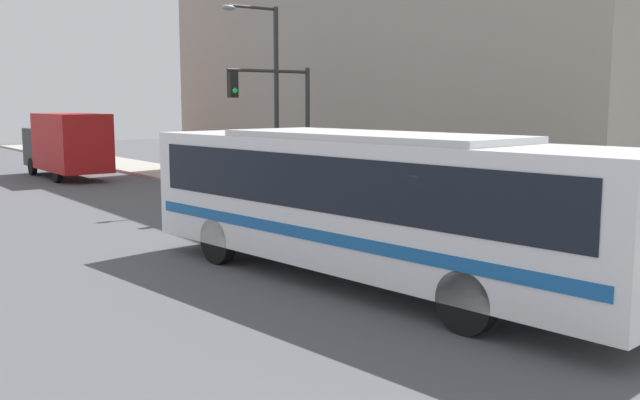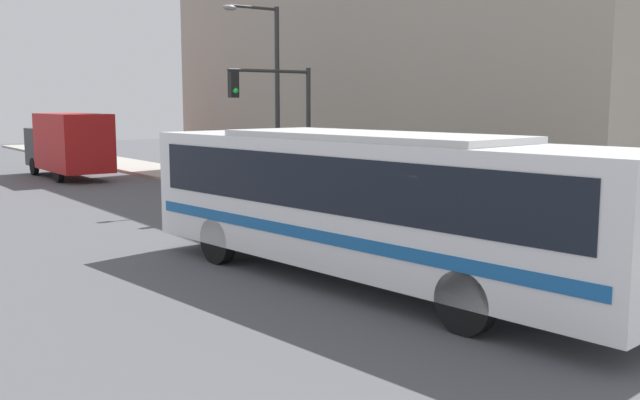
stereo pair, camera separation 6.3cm
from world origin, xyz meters
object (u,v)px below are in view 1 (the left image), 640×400
fire_hydrant (408,211)px  street_lamp (270,86)px  pedestrian_near_corner (343,177)px  city_bus (368,197)px  delivery_truck (66,143)px  traffic_light_pole (279,110)px  pedestrian_mid_block (488,201)px  parking_meter (336,182)px

fire_hydrant → street_lamp: 8.47m
fire_hydrant → street_lamp: (-0.05, 7.56, 3.83)m
street_lamp → pedestrian_near_corner: size_ratio=4.33×
city_bus → delivery_truck: bearing=80.1°
city_bus → delivery_truck: (1.53, 24.80, -0.09)m
delivery_truck → pedestrian_near_corner: (5.51, -15.06, -0.76)m
fire_hydrant → traffic_light_pole: 6.22m
city_bus → traffic_light_pole: size_ratio=2.53×
pedestrian_near_corner → delivery_truck: bearing=110.1°
street_lamp → pedestrian_mid_block: street_lamp is taller
traffic_light_pole → pedestrian_near_corner: (2.78, -0.03, -2.48)m
traffic_light_pole → pedestrian_mid_block: 8.12m
pedestrian_mid_block → city_bus: bearing=-159.8°
traffic_light_pole → parking_meter: traffic_light_pole is taller
city_bus → parking_meter: bearing=49.9°
parking_meter → street_lamp: bearing=90.7°
city_bus → pedestrian_near_corner: bearing=47.8°
fire_hydrant → street_lamp: size_ratio=0.10×
street_lamp → pedestrian_mid_block: (1.21, -9.57, -3.41)m
fire_hydrant → pedestrian_mid_block: size_ratio=0.47×
parking_meter → street_lamp: 5.18m
fire_hydrant → delivery_truck: bearing=100.5°
city_bus → traffic_light_pole: (4.26, 9.77, 1.64)m
pedestrian_mid_block → street_lamp: bearing=97.2°
city_bus → street_lamp: 13.28m
traffic_light_pole → parking_meter: size_ratio=3.46×
pedestrian_near_corner → city_bus: bearing=-125.8°
city_bus → parking_meter: city_bus is taller
street_lamp → pedestrian_near_corner: bearing=-50.8°
pedestrian_near_corner → pedestrian_mid_block: (-0.58, -7.37, -0.04)m
delivery_truck → pedestrian_near_corner: bearing=-69.9°
delivery_truck → parking_meter: bearing=-77.4°
traffic_light_pole → pedestrian_near_corner: bearing=-0.5°
city_bus → parking_meter: size_ratio=8.76×
parking_meter → pedestrian_near_corner: size_ratio=0.84×
city_bus → parking_meter: 9.56m
city_bus → parking_meter: (5.29, 7.93, -0.75)m
fire_hydrant → pedestrian_mid_block: pedestrian_mid_block is taller
delivery_truck → pedestrian_near_corner: delivery_truck is taller
delivery_truck → traffic_light_pole: traffic_light_pole is taller
fire_hydrant → pedestrian_mid_block: 2.37m
pedestrian_near_corner → traffic_light_pole: bearing=179.5°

